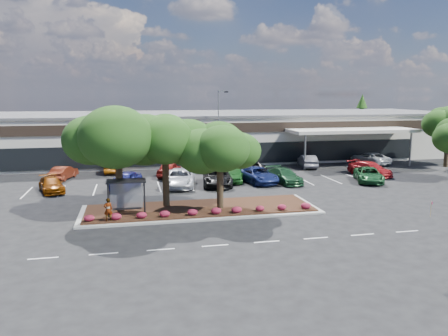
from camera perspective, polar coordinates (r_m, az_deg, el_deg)
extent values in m
plane|color=black|center=(30.48, 1.85, -7.29)|extent=(160.00, 160.00, 0.00)
cube|color=beige|center=(62.96, -5.69, 4.22)|extent=(80.00, 20.00, 6.00)
cube|color=#505053|center=(62.75, -5.74, 7.04)|extent=(80.40, 20.40, 0.30)
cube|color=black|center=(52.87, -4.46, 5.17)|extent=(80.00, 0.25, 1.20)
cube|color=black|center=(53.21, -4.42, 1.74)|extent=(60.00, 0.18, 2.60)
cube|color=#AF160C|center=(52.33, -11.00, 4.98)|extent=(6.00, 0.12, 1.00)
cube|color=beige|center=(56.87, 16.36, 4.72)|extent=(16.00, 5.00, 0.40)
cylinder|color=slate|center=(52.28, 10.53, 2.02)|extent=(0.24, 0.24, 4.20)
cylinder|color=slate|center=(59.10, 23.17, 2.26)|extent=(0.24, 0.24, 4.20)
cube|color=#9D9D98|center=(33.84, -3.11, -5.45)|extent=(18.00, 6.00, 0.15)
cube|color=#402316|center=(33.81, -3.11, -5.24)|extent=(17.20, 5.20, 0.12)
cube|color=silver|center=(26.30, -22.55, -10.83)|extent=(1.60, 0.12, 0.01)
cube|color=silver|center=(25.90, -15.45, -10.74)|extent=(1.60, 0.12, 0.01)
cube|color=silver|center=(25.89, -8.25, -10.49)|extent=(1.60, 0.12, 0.01)
cube|color=silver|center=(26.27, -1.16, -10.08)|extent=(1.60, 0.12, 0.01)
cube|color=silver|center=(27.03, 5.61, -9.55)|extent=(1.60, 0.12, 0.01)
cube|color=silver|center=(28.14, 11.90, -8.94)|extent=(1.60, 0.12, 0.01)
cube|color=silver|center=(29.55, 17.64, -8.29)|extent=(1.60, 0.12, 0.01)
cube|color=silver|center=(31.22, 22.79, -7.63)|extent=(1.60, 0.12, 0.01)
cube|color=silver|center=(43.72, -24.36, -2.94)|extent=(0.12, 5.00, 0.01)
cube|color=silver|center=(43.18, -20.46, -2.84)|extent=(0.12, 5.00, 0.01)
cube|color=silver|center=(42.84, -16.49, -2.72)|extent=(0.12, 5.00, 0.01)
cube|color=silver|center=(42.71, -12.47, -2.59)|extent=(0.12, 5.00, 0.01)
cube|color=silver|center=(42.79, -8.45, -2.44)|extent=(0.12, 5.00, 0.01)
cube|color=silver|center=(43.08, -4.46, -2.28)|extent=(0.12, 5.00, 0.01)
cube|color=silver|center=(43.57, -0.55, -2.12)|extent=(0.12, 5.00, 0.01)
cube|color=silver|center=(44.26, 3.26, -1.95)|extent=(0.12, 5.00, 0.01)
cube|color=silver|center=(45.14, 6.93, -1.77)|extent=(0.12, 5.00, 0.01)
cube|color=silver|center=(46.20, 10.45, -1.60)|extent=(0.12, 5.00, 0.01)
cube|color=silver|center=(47.43, 13.80, -1.43)|extent=(0.12, 5.00, 0.01)
cube|color=silver|center=(48.81, 16.97, -1.27)|extent=(0.12, 5.00, 0.01)
cylinder|color=black|center=(32.61, -14.79, -3.74)|extent=(0.08, 0.08, 2.50)
cylinder|color=black|center=(32.58, -10.39, -3.59)|extent=(0.08, 0.08, 2.50)
cylinder|color=black|center=(31.35, -14.89, -4.28)|extent=(0.08, 0.08, 2.50)
cylinder|color=black|center=(31.32, -10.31, -4.12)|extent=(0.08, 0.08, 2.50)
cube|color=black|center=(31.67, -12.68, -1.66)|extent=(2.75, 1.55, 0.10)
cube|color=silver|center=(32.54, -12.60, -3.45)|extent=(2.30, 0.03, 2.00)
cube|color=black|center=(32.37, -12.54, -5.20)|extent=(2.00, 0.35, 0.06)
cone|color=#183B13|center=(83.28, 17.49, 6.16)|extent=(3.96, 3.96, 9.00)
imported|color=#594C47|center=(31.02, -14.89, -5.27)|extent=(0.66, 0.50, 1.61)
cube|color=#9D9D98|center=(52.92, -0.72, 0.19)|extent=(0.50, 0.50, 0.40)
cylinder|color=slate|center=(52.36, -0.73, 5.25)|extent=(0.14, 0.14, 8.96)
cube|color=slate|center=(52.40, -0.28, 9.99)|extent=(0.93, 0.42, 0.14)
cube|color=black|center=(52.61, 0.22, 9.91)|extent=(0.51, 0.39, 0.18)
cube|color=#987B4F|center=(35.48, 25.41, -4.88)|extent=(0.03, 0.03, 1.11)
cube|color=#F4408D|center=(35.40, 25.52, -4.15)|extent=(0.02, 0.14, 0.18)
imported|color=#672C04|center=(43.08, -21.61, -2.03)|extent=(3.17, 4.99, 1.35)
imported|color=navy|center=(42.49, -12.76, -1.56)|extent=(3.62, 5.10, 1.61)
imported|color=silver|center=(42.47, -5.79, -1.31)|extent=(3.94, 6.56, 1.70)
imported|color=black|center=(42.91, -0.88, -1.17)|extent=(3.70, 6.39, 1.68)
imported|color=navy|center=(44.23, 4.36, -0.93)|extent=(3.77, 6.09, 1.57)
imported|color=#1A551B|center=(44.59, 1.44, -0.86)|extent=(3.14, 4.79, 1.52)
imported|color=#1C4626|center=(44.37, 7.89, -1.03)|extent=(2.92, 5.36, 1.47)
imported|color=#1F572C|center=(46.93, 18.38, -0.85)|extent=(4.16, 5.83, 1.48)
imported|color=maroon|center=(50.54, 18.54, -0.11)|extent=(3.82, 5.68, 1.53)
imported|color=maroon|center=(49.08, -20.22, -0.56)|extent=(2.68, 4.49, 1.40)
imported|color=#7B3A06|center=(51.35, -14.39, 0.21)|extent=(1.66, 4.54, 1.49)
imported|color=maroon|center=(47.73, -7.14, -0.18)|extent=(3.40, 5.11, 1.62)
imported|color=white|center=(52.17, -0.08, 0.78)|extent=(4.67, 6.71, 1.70)
imported|color=black|center=(49.56, 3.18, 0.22)|extent=(3.21, 5.94, 1.58)
imported|color=#525158|center=(54.31, 10.83, 0.90)|extent=(2.57, 5.06, 1.59)
imported|color=#B1B6BD|center=(58.68, 18.53, 1.20)|extent=(3.50, 6.00, 1.57)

